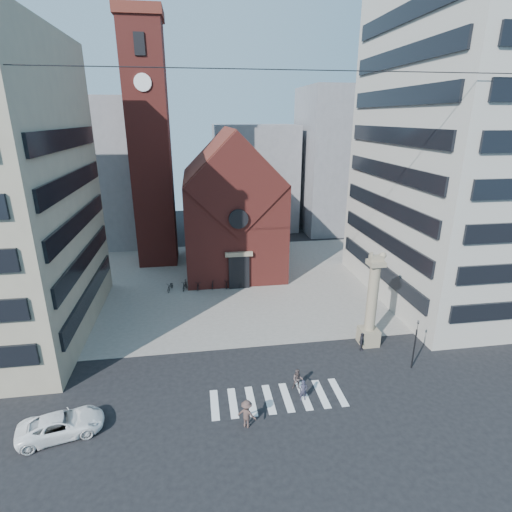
{
  "coord_description": "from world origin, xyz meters",
  "views": [
    {
      "loc": [
        -4.61,
        -26.28,
        19.2
      ],
      "look_at": [
        0.64,
        8.0,
        7.09
      ],
      "focal_mm": 28.0,
      "sensor_mm": 36.0,
      "label": 1
    }
  ],
  "objects_px": {
    "traffic_light": "(415,343)",
    "pedestrian_1": "(298,379)",
    "scooter_0": "(170,286)",
    "lion_column": "(371,309)",
    "white_car": "(61,425)",
    "pedestrian_2": "(362,342)",
    "pedestrian_0": "(303,390)"
  },
  "relations": [
    {
      "from": "lion_column",
      "to": "scooter_0",
      "type": "distance_m",
      "value": 23.26
    },
    {
      "from": "pedestrian_1",
      "to": "pedestrian_0",
      "type": "bearing_deg",
      "value": -71.0
    },
    {
      "from": "lion_column",
      "to": "pedestrian_0",
      "type": "bearing_deg",
      "value": -140.15
    },
    {
      "from": "pedestrian_1",
      "to": "pedestrian_2",
      "type": "height_order",
      "value": "pedestrian_2"
    },
    {
      "from": "pedestrian_1",
      "to": "lion_column",
      "type": "bearing_deg",
      "value": 48.02
    },
    {
      "from": "lion_column",
      "to": "pedestrian_1",
      "type": "distance_m",
      "value": 9.72
    },
    {
      "from": "scooter_0",
      "to": "lion_column",
      "type": "bearing_deg",
      "value": -24.85
    },
    {
      "from": "pedestrian_0",
      "to": "scooter_0",
      "type": "relative_size",
      "value": 0.82
    },
    {
      "from": "traffic_light",
      "to": "pedestrian_1",
      "type": "bearing_deg",
      "value": -173.21
    },
    {
      "from": "traffic_light",
      "to": "pedestrian_1",
      "type": "distance_m",
      "value": 9.96
    },
    {
      "from": "pedestrian_0",
      "to": "pedestrian_1",
      "type": "height_order",
      "value": "pedestrian_1"
    },
    {
      "from": "traffic_light",
      "to": "pedestrian_2",
      "type": "distance_m",
      "value": 4.58
    },
    {
      "from": "white_car",
      "to": "scooter_0",
      "type": "distance_m",
      "value": 22.42
    },
    {
      "from": "pedestrian_2",
      "to": "white_car",
      "type": "bearing_deg",
      "value": 128.27
    },
    {
      "from": "white_car",
      "to": "pedestrian_1",
      "type": "height_order",
      "value": "pedestrian_1"
    },
    {
      "from": "white_car",
      "to": "pedestrian_1",
      "type": "relative_size",
      "value": 3.13
    },
    {
      "from": "pedestrian_0",
      "to": "scooter_0",
      "type": "bearing_deg",
      "value": 115.95
    },
    {
      "from": "traffic_light",
      "to": "scooter_0",
      "type": "distance_m",
      "value": 27.25
    },
    {
      "from": "pedestrian_2",
      "to": "pedestrian_0",
      "type": "bearing_deg",
      "value": 152.3
    },
    {
      "from": "lion_column",
      "to": "pedestrian_0",
      "type": "height_order",
      "value": "lion_column"
    },
    {
      "from": "scooter_0",
      "to": "pedestrian_1",
      "type": "bearing_deg",
      "value": -48.63
    },
    {
      "from": "pedestrian_1",
      "to": "scooter_0",
      "type": "relative_size",
      "value": 0.85
    },
    {
      "from": "traffic_light",
      "to": "pedestrian_2",
      "type": "bearing_deg",
      "value": 133.77
    },
    {
      "from": "pedestrian_0",
      "to": "pedestrian_2",
      "type": "xyz_separation_m",
      "value": [
        6.69,
        5.56,
        0.03
      ]
    },
    {
      "from": "lion_column",
      "to": "white_car",
      "type": "height_order",
      "value": "lion_column"
    },
    {
      "from": "lion_column",
      "to": "scooter_0",
      "type": "xyz_separation_m",
      "value": [
        -18.02,
        14.41,
        -2.9
      ]
    },
    {
      "from": "traffic_light",
      "to": "scooter_0",
      "type": "bearing_deg",
      "value": 137.4
    },
    {
      "from": "traffic_light",
      "to": "scooter_0",
      "type": "relative_size",
      "value": 2.22
    },
    {
      "from": "traffic_light",
      "to": "scooter_0",
      "type": "xyz_separation_m",
      "value": [
        -20.02,
        18.41,
        -1.73
      ]
    },
    {
      "from": "traffic_light",
      "to": "white_car",
      "type": "distance_m",
      "value": 26.02
    },
    {
      "from": "lion_column",
      "to": "pedestrian_2",
      "type": "relative_size",
      "value": 5.27
    },
    {
      "from": "pedestrian_0",
      "to": "white_car",
      "type": "bearing_deg",
      "value": -177.43
    }
  ]
}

